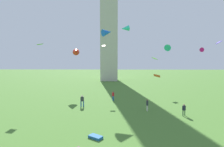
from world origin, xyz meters
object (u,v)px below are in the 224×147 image
kite_flying_9 (40,44)px  kite_bundle_1 (96,137)px  kite_flying_2 (107,32)px  kite_flying_6 (125,28)px  person_4 (184,109)px  person_3 (82,100)px  kite_flying_1 (155,58)px  kite_flying_5 (203,49)px  kite_flying_8 (157,76)px  person_1 (113,95)px  kite_flying_7 (219,42)px  kite_flying_3 (104,46)px  kite_flying_4 (169,47)px  kite_flying_0 (76,52)px  person_0 (147,104)px

kite_flying_9 → kite_bundle_1: kite_flying_9 is taller
kite_flying_2 → kite_flying_6: bearing=-153.0°
person_4 → person_3: bearing=-46.8°
person_3 → kite_flying_6: bearing=-148.8°
kite_flying_6 → kite_bundle_1: 19.14m
kite_flying_1 → kite_flying_5: (8.45, -4.16, 1.72)m
kite_flying_8 → person_1: bearing=131.7°
kite_flying_7 → kite_bundle_1: size_ratio=0.73×
kite_flying_3 → kite_flying_5: (19.47, -2.33, -0.92)m
person_3 → kite_bundle_1: person_3 is taller
kite_flying_5 → kite_bundle_1: size_ratio=1.22×
kite_bundle_1 → kite_flying_7: bearing=29.2°
kite_flying_1 → kite_flying_4: bearing=160.2°
person_1 → person_3: 6.36m
kite_flying_5 → kite_flying_9: bearing=55.5°
kite_flying_4 → kite_flying_5: kite_flying_5 is taller
person_1 → kite_flying_1: (8.94, 8.28, 6.54)m
kite_flying_8 → kite_flying_7: bearing=13.6°
person_1 → kite_flying_8: (5.86, -7.83, 4.19)m
person_3 → person_4: (13.94, -4.16, -0.15)m
kite_flying_4 → kite_flying_5: bearing=-101.7°
kite_flying_6 → kite_flying_2: bearing=-135.8°
kite_flying_0 → kite_flying_2: kite_flying_2 is taller
kite_flying_0 → kite_flying_4: bearing=-50.2°
person_1 → person_3: bearing=108.4°
kite_flying_2 → person_4: bearing=-165.6°
person_1 → kite_flying_0: kite_flying_0 is taller
kite_flying_4 → kite_flying_9: 20.65m
kite_flying_2 → person_3: bearing=109.8°
kite_flying_2 → kite_flying_8: 12.92m
kite_flying_0 → kite_flying_1: (16.93, 1.48, -1.45)m
kite_flying_3 → kite_flying_8: bearing=-151.2°
kite_flying_8 → kite_flying_0: bearing=138.3°
person_1 → kite_flying_8: bearing=-167.6°
kite_flying_7 → kite_bundle_1: bearing=-5.4°
kite_flying_5 → kite_flying_8: (-11.52, -11.95, -4.06)m
person_1 → kite_flying_6: size_ratio=1.03×
person_0 → kite_flying_2: kite_flying_2 is taller
kite_flying_2 → kite_flying_3: size_ratio=2.42×
person_0 → kite_flying_0: bearing=-134.2°
kite_flying_1 → person_3: bearing=117.3°
kite_flying_0 → kite_flying_1: 17.06m
kite_flying_2 → kite_flying_5: size_ratio=1.48×
kite_bundle_1 → kite_flying_2: bearing=88.9°
kite_flying_1 → kite_flying_4: size_ratio=0.86×
person_4 → kite_flying_8: 5.50m
person_1 → kite_flying_2: size_ratio=0.72×
person_4 → kite_flying_8: (-3.41, 0.65, 4.26)m
person_1 → kite_flying_1: kite_flying_1 is taller
person_4 → kite_flying_9: 24.36m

